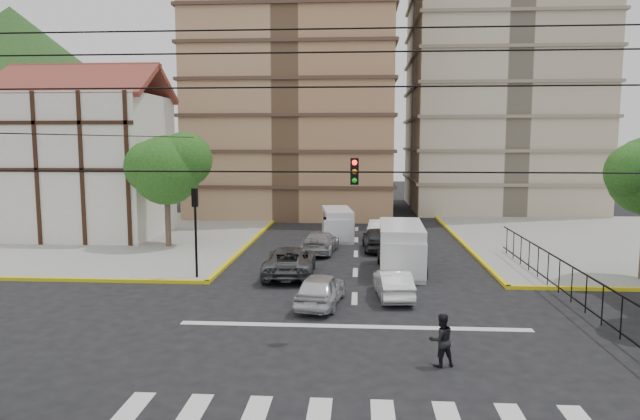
# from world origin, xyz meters

# --- Properties ---
(ground) EXTENTS (160.00, 160.00, 0.00)m
(ground) POSITION_xyz_m (0.00, 0.00, 0.00)
(ground) COLOR black
(ground) RESTS_ON ground
(sidewalk_nw) EXTENTS (26.00, 26.00, 0.15)m
(sidewalk_nw) POSITION_xyz_m (-20.00, 20.00, 0.07)
(sidewalk_nw) COLOR gray
(sidewalk_nw) RESTS_ON ground
(stop_line) EXTENTS (13.00, 0.40, 0.01)m
(stop_line) POSITION_xyz_m (0.00, 1.20, 0.01)
(stop_line) COLOR silver
(stop_line) RESTS_ON ground
(tudor_building) EXTENTS (10.80, 8.05, 12.23)m
(tudor_building) POSITION_xyz_m (-19.00, 20.00, 5.25)
(tudor_building) COLOR silver
(tudor_building) RESTS_ON ground
(distant_hill) EXTENTS (70.00, 70.00, 28.00)m
(distant_hill) POSITION_xyz_m (-55.00, 70.00, 14.00)
(distant_hill) COLOR #224918
(distant_hill) RESTS_ON ground
(park_fence) EXTENTS (0.10, 22.50, 1.66)m
(park_fence) POSITION_xyz_m (9.00, 4.50, 0.00)
(park_fence) COLOR black
(park_fence) RESTS_ON ground
(tree_tudor) EXTENTS (5.39, 4.40, 7.43)m
(tree_tudor) POSITION_xyz_m (-11.90, 16.01, 5.22)
(tree_tudor) COLOR #473828
(tree_tudor) RESTS_ON ground
(traffic_light_nw) EXTENTS (0.28, 0.22, 4.40)m
(traffic_light_nw) POSITION_xyz_m (-7.80, 7.80, 3.11)
(traffic_light_nw) COLOR black
(traffic_light_nw) RESTS_ON ground
(traffic_light_hanging) EXTENTS (18.00, 9.12, 0.92)m
(traffic_light_hanging) POSITION_xyz_m (0.00, -2.04, 5.90)
(traffic_light_hanging) COLOR black
(traffic_light_hanging) RESTS_ON ground
(van_right_lane) EXTENTS (2.36, 5.65, 2.52)m
(van_right_lane) POSITION_xyz_m (2.39, 10.08, 1.23)
(van_right_lane) COLOR silver
(van_right_lane) RESTS_ON ground
(van_left_lane) EXTENTS (2.44, 4.94, 2.13)m
(van_left_lane) POSITION_xyz_m (-1.34, 20.00, 1.04)
(van_left_lane) COLOR silver
(van_left_lane) RESTS_ON ground
(car_silver_front_left) EXTENTS (2.18, 4.26, 1.39)m
(car_silver_front_left) POSITION_xyz_m (-1.41, 3.86, 0.69)
(car_silver_front_left) COLOR silver
(car_silver_front_left) RESTS_ON ground
(car_white_front_right) EXTENTS (1.69, 3.97, 1.27)m
(car_white_front_right) POSITION_xyz_m (1.67, 5.22, 0.64)
(car_white_front_right) COLOR white
(car_white_front_right) RESTS_ON ground
(car_grey_mid_left) EXTENTS (2.73, 5.50, 1.50)m
(car_grey_mid_left) POSITION_xyz_m (-3.33, 9.09, 0.75)
(car_grey_mid_left) COLOR #505357
(car_grey_mid_left) RESTS_ON ground
(car_silver_rear_left) EXTENTS (2.32, 4.78, 1.34)m
(car_silver_rear_left) POSITION_xyz_m (-2.20, 15.14, 0.67)
(car_silver_rear_left) COLOR #B0B0B4
(car_silver_rear_left) RESTS_ON ground
(car_darkgrey_mid_right) EXTENTS (1.95, 4.46, 1.50)m
(car_darkgrey_mid_right) POSITION_xyz_m (1.35, 16.23, 0.75)
(car_darkgrey_mid_right) COLOR #292A2C
(car_darkgrey_mid_right) RESTS_ON ground
(car_white_rear_right) EXTENTS (2.06, 4.31, 1.37)m
(car_white_rear_right) POSITION_xyz_m (1.73, 21.00, 0.68)
(car_white_rear_right) COLOR silver
(car_white_rear_right) RESTS_ON ground
(pedestrian_crosswalk) EXTENTS (0.95, 0.84, 1.64)m
(pedestrian_crosswalk) POSITION_xyz_m (2.68, -2.36, 0.82)
(pedestrian_crosswalk) COLOR black
(pedestrian_crosswalk) RESTS_ON ground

